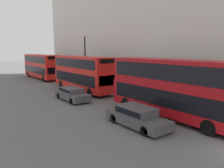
% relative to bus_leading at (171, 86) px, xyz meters
% --- Properties ---
extents(bus_leading, '(2.59, 10.66, 4.36)m').
position_rel_bus_leading_xyz_m(bus_leading, '(0.00, 0.00, 0.00)').
color(bus_leading, '#A80F14').
rests_on(bus_leading, ground).
extents(bus_second_in_queue, '(2.59, 10.59, 4.23)m').
position_rel_bus_leading_xyz_m(bus_second_in_queue, '(-0.00, 13.34, -0.07)').
color(bus_second_in_queue, red).
rests_on(bus_second_in_queue, ground).
extents(bus_third_in_queue, '(2.59, 11.32, 4.15)m').
position_rel_bus_leading_xyz_m(bus_third_in_queue, '(-0.00, 27.77, -0.10)').
color(bus_third_in_queue, red).
rests_on(bus_third_in_queue, ground).
extents(car_dark_sedan, '(1.83, 4.67, 1.34)m').
position_rel_bus_leading_xyz_m(car_dark_sedan, '(-3.40, 0.04, -1.69)').
color(car_dark_sedan, '#47474C').
rests_on(car_dark_sedan, ground).
extents(car_hatchback, '(1.79, 4.59, 1.27)m').
position_rel_bus_leading_xyz_m(car_hatchback, '(-3.40, 9.49, -1.72)').
color(car_hatchback, '#47474C').
rests_on(car_hatchback, ground).
extents(street_lamp, '(0.44, 0.44, 7.13)m').
position_rel_bus_leading_xyz_m(street_lamp, '(2.09, 16.23, 1.95)').
color(street_lamp, black).
rests_on(street_lamp, ground).
extents(pedestrian, '(0.36, 0.36, 1.72)m').
position_rel_bus_leading_xyz_m(pedestrian, '(2.31, 14.07, -1.61)').
color(pedestrian, '#334C6B').
rests_on(pedestrian, ground).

